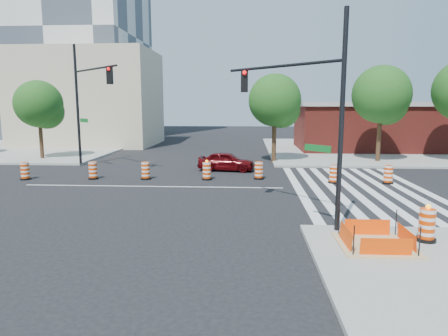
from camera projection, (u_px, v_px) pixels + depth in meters
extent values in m
plane|color=black|center=(152.00, 186.00, 21.49)|extent=(120.00, 120.00, 0.00)
cube|color=gray|center=(382.00, 150.00, 38.16)|extent=(22.00, 22.00, 0.15)
cube|color=gray|center=(19.00, 147.00, 40.28)|extent=(22.00, 22.00, 0.15)
cube|color=silver|center=(298.00, 188.00, 21.03)|extent=(0.45, 13.50, 0.01)
cube|color=silver|center=(316.00, 188.00, 20.98)|extent=(0.45, 13.50, 0.01)
cube|color=silver|center=(333.00, 189.00, 20.92)|extent=(0.45, 13.50, 0.01)
cube|color=silver|center=(350.00, 189.00, 20.87)|extent=(0.45, 13.50, 0.01)
cube|color=silver|center=(368.00, 189.00, 20.82)|extent=(0.45, 13.50, 0.01)
cube|color=silver|center=(385.00, 189.00, 20.77)|extent=(0.45, 13.50, 0.01)
cube|color=silver|center=(403.00, 189.00, 20.71)|extent=(0.45, 13.50, 0.01)
cube|color=silver|center=(421.00, 190.00, 20.66)|extent=(0.45, 13.50, 0.01)
cube|color=silver|center=(152.00, 186.00, 21.49)|extent=(14.00, 0.12, 0.01)
cube|color=tan|center=(375.00, 245.00, 12.06)|extent=(2.20, 2.20, 0.05)
cube|color=#FF4305|center=(386.00, 247.00, 11.13)|extent=(1.44, 0.02, 0.55)
cube|color=#FF4305|center=(367.00, 228.00, 12.91)|extent=(1.44, 0.02, 0.55)
cube|color=#FF4305|center=(346.00, 236.00, 12.07)|extent=(0.02, 1.44, 0.55)
cube|color=#FF4305|center=(407.00, 238.00, 11.97)|extent=(0.02, 1.44, 0.55)
cylinder|color=black|center=(354.00, 241.00, 11.16)|extent=(0.04, 0.04, 0.90)
cylinder|color=black|center=(420.00, 242.00, 11.05)|extent=(0.04, 0.04, 0.90)
cylinder|color=black|center=(339.00, 222.00, 12.93)|extent=(0.04, 0.04, 0.90)
cylinder|color=black|center=(396.00, 223.00, 12.83)|extent=(0.04, 0.04, 0.90)
cube|color=maroon|center=(384.00, 129.00, 37.84)|extent=(16.00, 8.00, 4.20)
cube|color=gray|center=(385.00, 104.00, 37.48)|extent=(16.50, 8.50, 0.40)
cube|color=#C5B596|center=(90.00, 98.00, 43.09)|extent=(14.00, 10.00, 10.00)
imported|color=#4F060A|center=(226.00, 161.00, 26.49)|extent=(3.92, 1.99, 1.28)
cylinder|color=black|center=(341.00, 123.00, 13.01)|extent=(0.16, 0.16, 7.26)
cylinder|color=black|center=(280.00, 66.00, 14.74)|extent=(3.85, 4.00, 0.11)
cube|color=black|center=(244.00, 81.00, 16.24)|extent=(0.29, 0.25, 0.91)
sphere|color=#FF0C0C|center=(244.00, 73.00, 16.01)|extent=(0.16, 0.16, 0.16)
cube|color=#0C591E|center=(318.00, 148.00, 13.84)|extent=(0.78, 0.81, 0.23)
cylinder|color=black|center=(77.00, 105.00, 28.18)|extent=(0.19, 0.19, 8.34)
cylinder|color=black|center=(94.00, 69.00, 25.49)|extent=(4.48, 4.55, 0.13)
cube|color=black|center=(110.00, 75.00, 23.94)|extent=(0.33, 0.29, 1.04)
sphere|color=#FF0C0C|center=(108.00, 69.00, 23.70)|extent=(0.19, 0.19, 0.19)
cube|color=#0C591E|center=(84.00, 120.00, 27.57)|extent=(0.91, 0.92, 0.26)
cylinder|color=black|center=(426.00, 239.00, 12.47)|extent=(0.60, 0.60, 0.10)
cylinder|color=#DE3D04|center=(427.00, 224.00, 12.39)|extent=(0.48, 0.48, 0.95)
sphere|color=#FF990C|center=(428.00, 207.00, 12.30)|extent=(0.16, 0.16, 0.16)
cylinder|color=#382314|center=(41.00, 135.00, 31.50)|extent=(0.30, 0.30, 3.92)
sphere|color=#1E4112|center=(39.00, 104.00, 31.12)|extent=(3.67, 3.67, 3.67)
sphere|color=#1E4112|center=(47.00, 112.00, 31.46)|extent=(2.69, 2.69, 2.69)
sphere|color=#1E4112|center=(33.00, 109.00, 31.01)|extent=(2.45, 2.45, 2.45)
cylinder|color=#382314|center=(274.00, 135.00, 29.93)|extent=(0.33, 0.33, 4.16)
sphere|color=#1E4112|center=(275.00, 100.00, 29.52)|extent=(3.90, 3.90, 3.90)
sphere|color=#1E4112|center=(281.00, 109.00, 29.90)|extent=(2.86, 2.86, 2.86)
sphere|color=#1E4112|center=(269.00, 106.00, 29.41)|extent=(2.60, 2.60, 2.60)
cylinder|color=#382314|center=(379.00, 133.00, 29.82)|extent=(0.32, 0.32, 4.53)
sphere|color=#1E4112|center=(381.00, 94.00, 29.38)|extent=(4.25, 4.25, 4.25)
sphere|color=#1E4112|center=(386.00, 104.00, 29.75)|extent=(3.12, 3.12, 3.12)
sphere|color=#1E4112|center=(377.00, 100.00, 29.27)|extent=(2.83, 2.83, 2.83)
cylinder|color=black|center=(26.00, 179.00, 23.44)|extent=(0.60, 0.60, 0.10)
cylinder|color=#DE3D04|center=(25.00, 170.00, 23.36)|extent=(0.48, 0.48, 0.95)
cylinder|color=black|center=(93.00, 178.00, 23.61)|extent=(0.60, 0.60, 0.10)
cylinder|color=#DE3D04|center=(93.00, 170.00, 23.53)|extent=(0.48, 0.48, 0.95)
cylinder|color=black|center=(146.00, 179.00, 23.52)|extent=(0.60, 0.60, 0.10)
cylinder|color=#DE3D04|center=(146.00, 170.00, 23.44)|extent=(0.48, 0.48, 0.95)
cylinder|color=black|center=(207.00, 179.00, 23.40)|extent=(0.60, 0.60, 0.10)
cylinder|color=#DE3D04|center=(207.00, 170.00, 23.32)|extent=(0.48, 0.48, 0.95)
sphere|color=#FF990C|center=(207.00, 161.00, 23.23)|extent=(0.16, 0.16, 0.16)
cylinder|color=black|center=(259.00, 178.00, 23.61)|extent=(0.60, 0.60, 0.10)
cylinder|color=#DE3D04|center=(259.00, 170.00, 23.53)|extent=(0.48, 0.48, 0.95)
cylinder|color=black|center=(333.00, 182.00, 22.38)|extent=(0.60, 0.60, 0.10)
cylinder|color=#DE3D04|center=(334.00, 174.00, 22.30)|extent=(0.48, 0.48, 0.95)
cylinder|color=black|center=(388.00, 183.00, 22.25)|extent=(0.60, 0.60, 0.10)
cylinder|color=#DE3D04|center=(388.00, 174.00, 22.17)|extent=(0.48, 0.48, 0.95)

